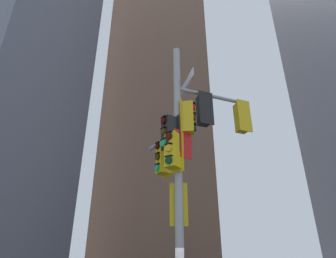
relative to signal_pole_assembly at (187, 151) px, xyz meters
The scene contains 2 objects.
building_mid_block 32.09m from the signal_pole_assembly, 96.88° to the left, with size 12.17×12.17×46.96m, color brown.
signal_pole_assembly is the anchor object (origin of this frame).
Camera 1 is at (0.20, -7.80, 2.01)m, focal length 31.49 mm.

